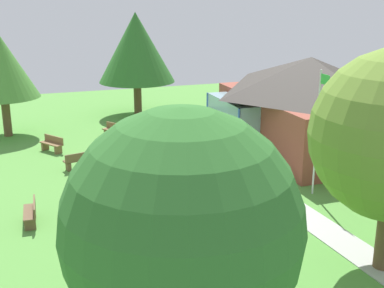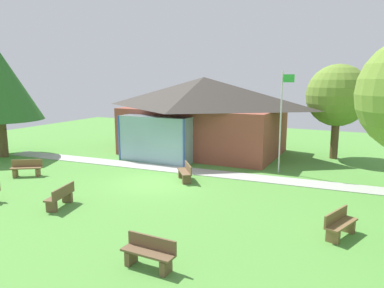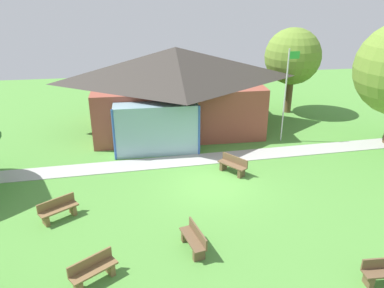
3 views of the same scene
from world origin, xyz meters
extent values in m
plane|color=#54933D|center=(0.00, 0.00, 0.00)|extent=(44.00, 44.00, 0.00)
cube|color=brown|center=(-0.85, 7.61, 1.51)|extent=(9.76, 6.33, 3.03)
pyramid|color=#38332D|center=(-0.85, 7.61, 4.01)|extent=(10.76, 7.33, 1.97)
cube|color=#8CB2BF|center=(-2.31, 3.84, 1.36)|extent=(4.39, 1.20, 2.73)
cylinder|color=#3359B2|center=(-4.51, 3.24, 1.36)|extent=(0.12, 0.12, 2.73)
cylinder|color=#3359B2|center=(-0.12, 3.24, 1.36)|extent=(0.12, 0.12, 2.73)
cube|color=#ADADA8|center=(0.00, 2.60, 0.01)|extent=(23.66, 2.57, 0.03)
cylinder|color=silver|center=(4.91, 4.45, 2.64)|extent=(0.08, 0.08, 5.28)
cube|color=green|center=(5.21, 4.45, 4.93)|extent=(0.60, 0.02, 0.40)
cube|color=brown|center=(1.12, 0.87, 0.45)|extent=(1.26, 1.46, 0.06)
cube|color=brown|center=(1.45, 0.44, 0.20)|extent=(0.41, 0.37, 0.39)
cube|color=brown|center=(0.78, 1.31, 0.20)|extent=(0.41, 0.37, 0.39)
cube|color=brown|center=(1.27, 0.99, 0.66)|extent=(0.96, 1.23, 0.36)
cube|color=brown|center=(-4.84, -5.57, 0.45)|extent=(1.49, 1.20, 0.06)
cube|color=brown|center=(-4.38, -5.26, 0.20)|extent=(0.36, 0.42, 0.39)
cube|color=brown|center=(-5.29, -5.88, 0.20)|extent=(0.36, 0.42, 0.39)
cube|color=brown|center=(-4.94, -5.41, 0.66)|extent=(1.28, 0.89, 0.36)
cube|color=brown|center=(-1.61, -4.49, 0.45)|extent=(0.78, 1.56, 0.06)
cube|color=brown|center=(-1.48, -5.03, 0.20)|extent=(0.43, 0.25, 0.39)
cube|color=brown|center=(-1.74, -3.96, 0.20)|extent=(0.43, 0.25, 0.39)
cube|color=brown|center=(-1.42, -4.45, 0.66)|extent=(0.41, 1.47, 0.36)
cube|color=brown|center=(-6.48, -1.91, 0.45)|extent=(1.49, 1.20, 0.06)
cube|color=brown|center=(-6.02, -1.60, 0.20)|extent=(0.35, 0.42, 0.39)
cube|color=brown|center=(-6.94, -2.21, 0.20)|extent=(0.35, 0.42, 0.39)
cube|color=brown|center=(-6.59, -1.75, 0.66)|extent=(1.28, 0.88, 0.36)
cube|color=brown|center=(3.46, -6.95, 0.20)|extent=(0.17, 0.41, 0.39)
cylinder|color=brown|center=(7.23, 9.40, 1.25)|extent=(0.47, 0.47, 2.50)
sphere|color=olive|center=(7.23, 9.40, 3.90)|extent=(3.75, 3.75, 3.75)
camera|label=1|loc=(21.99, -6.86, 8.13)|focal=47.05mm
camera|label=2|loc=(8.90, -14.47, 4.98)|focal=34.12mm
camera|label=3|loc=(-3.20, -15.13, 8.65)|focal=35.79mm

